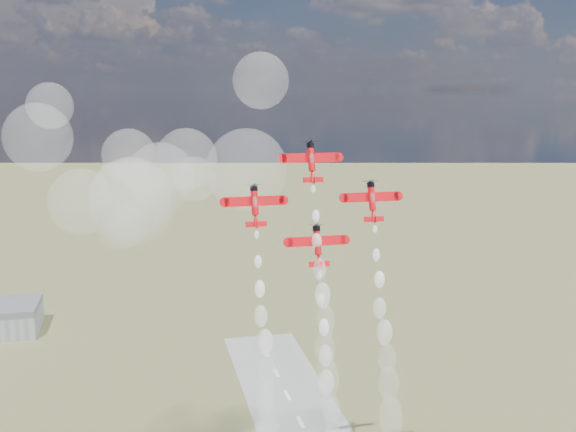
% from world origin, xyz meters
% --- Properties ---
extents(plane_lead, '(13.05, 5.50, 9.04)m').
position_xyz_m(plane_lead, '(-10.56, 17.12, 91.20)').
color(plane_lead, red).
rests_on(plane_lead, ground).
extents(plane_left, '(13.05, 5.50, 9.04)m').
position_xyz_m(plane_left, '(-23.96, 14.17, 82.30)').
color(plane_left, red).
rests_on(plane_left, ground).
extents(plane_right, '(13.05, 5.50, 9.04)m').
position_xyz_m(plane_right, '(2.84, 14.17, 82.30)').
color(plane_right, red).
rests_on(plane_right, ground).
extents(plane_slot, '(13.05, 5.50, 9.04)m').
position_xyz_m(plane_slot, '(-10.56, 11.22, 73.39)').
color(plane_slot, red).
rests_on(plane_slot, ground).
extents(smoke_trail_lead, '(5.19, 16.63, 42.09)m').
position_xyz_m(smoke_trail_lead, '(-10.61, 4.43, 54.10)').
color(smoke_trail_lead, white).
rests_on(smoke_trail_lead, plane_lead).
extents(smoke_trail_left, '(5.10, 15.63, 41.32)m').
position_xyz_m(smoke_trail_left, '(-24.00, 1.99, 45.37)').
color(smoke_trail_left, white).
rests_on(smoke_trail_left, plane_left).
extents(smoke_trail_right, '(5.10, 15.99, 41.94)m').
position_xyz_m(smoke_trail_right, '(3.06, 1.96, 45.37)').
color(smoke_trail_right, white).
rests_on(smoke_trail_right, plane_right).
extents(smoke_trail_slot, '(5.53, 15.61, 42.09)m').
position_xyz_m(smoke_trail_slot, '(-10.72, -0.99, 36.14)').
color(smoke_trail_slot, white).
rests_on(smoke_trail_slot, plane_slot).
extents(drifted_smoke_cloud, '(62.49, 35.28, 44.70)m').
position_xyz_m(drifted_smoke_cloud, '(-45.90, 27.03, 87.59)').
color(drifted_smoke_cloud, white).
rests_on(drifted_smoke_cloud, ground).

